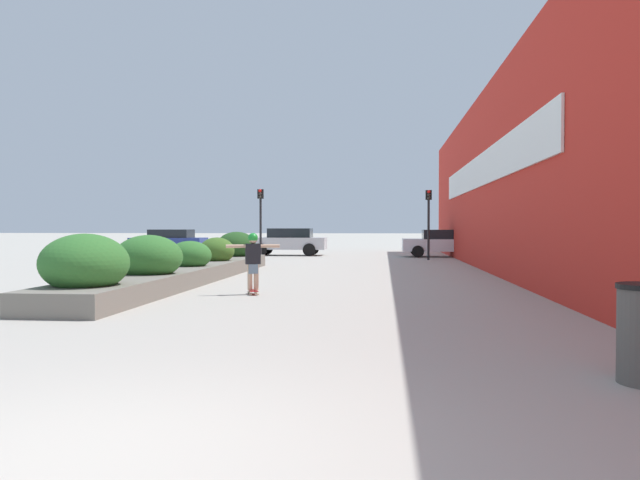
% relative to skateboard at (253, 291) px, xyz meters
% --- Properties ---
extents(ground_plane, '(300.00, 300.00, 0.00)m').
position_rel_skateboard_xyz_m(ground_plane, '(1.01, -9.94, -0.07)').
color(ground_plane, '#ADA89E').
extents(building_wall_right, '(0.67, 39.39, 6.40)m').
position_rel_skateboard_xyz_m(building_wall_right, '(6.75, 6.76, 3.14)').
color(building_wall_right, red).
rests_on(building_wall_right, ground_plane).
extents(planter_box, '(1.73, 14.72, 1.41)m').
position_rel_skateboard_xyz_m(planter_box, '(-2.58, 2.78, 0.45)').
color(planter_box, slate).
rests_on(planter_box, ground_plane).
extents(skateboard, '(0.35, 0.59, 0.10)m').
position_rel_skateboard_xyz_m(skateboard, '(0.00, 0.00, 0.00)').
color(skateboard, maroon).
rests_on(skateboard, ground_plane).
extents(skateboarder, '(1.18, 0.45, 1.31)m').
position_rel_skateboard_xyz_m(skateboarder, '(-0.00, 0.00, 0.82)').
color(skateboarder, tan).
rests_on(skateboarder, skateboard).
extents(car_leftmost, '(4.18, 1.89, 1.47)m').
position_rel_skateboard_xyz_m(car_leftmost, '(-2.21, 19.52, 0.71)').
color(car_leftmost, '#BCBCC1').
rests_on(car_leftmost, ground_plane).
extents(car_center_left, '(4.11, 1.88, 1.40)m').
position_rel_skateboard_xyz_m(car_center_left, '(-9.14, 20.31, 0.69)').
color(car_center_left, navy).
rests_on(car_center_left, ground_plane).
extents(car_center_right, '(3.94, 2.06, 1.40)m').
position_rel_skateboard_xyz_m(car_center_right, '(5.93, 18.62, 0.67)').
color(car_center_right, silver).
rests_on(car_center_right, ground_plane).
extents(car_rightmost, '(3.96, 2.02, 1.59)m').
position_rel_skateboard_xyz_m(car_rightmost, '(11.77, 22.04, 0.76)').
color(car_rightmost, slate).
rests_on(car_rightmost, ground_plane).
extents(traffic_light_left, '(0.28, 0.30, 3.37)m').
position_rel_skateboard_xyz_m(traffic_light_left, '(-3.00, 15.89, 2.24)').
color(traffic_light_left, black).
rests_on(traffic_light_left, ground_plane).
extents(traffic_light_right, '(0.28, 0.30, 3.26)m').
position_rel_skateboard_xyz_m(traffic_light_right, '(5.03, 15.41, 2.17)').
color(traffic_light_right, black).
rests_on(traffic_light_right, ground_plane).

